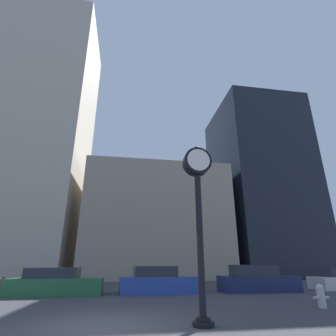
% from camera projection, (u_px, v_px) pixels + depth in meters
% --- Properties ---
extents(ground_plane, '(200.00, 200.00, 0.00)m').
position_uv_depth(ground_plane, '(99.00, 327.00, 6.81)').
color(ground_plane, '#38383D').
extents(building_tall_tower, '(12.33, 12.00, 33.91)m').
position_uv_depth(building_tall_tower, '(36.00, 134.00, 33.21)').
color(building_tall_tower, '#BCB29E').
rests_on(building_tall_tower, ground_plane).
extents(building_storefront_row, '(15.71, 12.00, 12.11)m').
position_uv_depth(building_storefront_row, '(155.00, 224.00, 31.74)').
color(building_storefront_row, gray).
rests_on(building_storefront_row, ground_plane).
extents(building_glass_modern, '(10.53, 12.00, 22.92)m').
position_uv_depth(building_glass_modern, '(259.00, 186.00, 35.70)').
color(building_glass_modern, black).
rests_on(building_glass_modern, ground_plane).
extents(street_clock, '(0.88, 0.58, 5.20)m').
position_uv_depth(street_clock, '(198.00, 196.00, 8.06)').
color(street_clock, black).
rests_on(street_clock, ground_plane).
extents(car_green, '(4.76, 1.77, 1.35)m').
position_uv_depth(car_green, '(56.00, 283.00, 13.82)').
color(car_green, '#236038').
rests_on(car_green, ground_plane).
extents(car_blue, '(4.39, 2.05, 1.42)m').
position_uv_depth(car_blue, '(157.00, 281.00, 14.80)').
color(car_blue, '#28429E').
rests_on(car_blue, ground_plane).
extents(car_navy, '(4.56, 1.84, 1.49)m').
position_uv_depth(car_navy, '(257.00, 280.00, 15.50)').
color(car_navy, '#19234C').
rests_on(car_navy, ground_plane).
extents(fire_hydrant_near, '(0.63, 0.27, 0.82)m').
position_uv_depth(fire_hydrant_near, '(321.00, 296.00, 9.82)').
color(fire_hydrant_near, '#B7B7BC').
rests_on(fire_hydrant_near, ground_plane).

